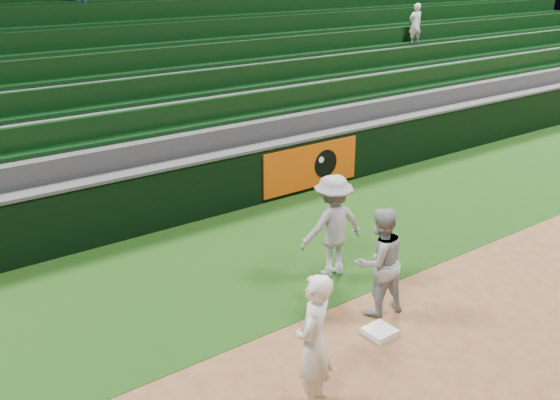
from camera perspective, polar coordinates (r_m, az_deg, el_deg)
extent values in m
plane|color=brown|center=(8.98, 8.29, -12.26)|extent=(70.00, 70.00, 0.00)
cube|color=black|center=(10.99, -2.72, -5.39)|extent=(36.00, 4.20, 0.01)
cube|color=white|center=(9.02, 9.10, -11.81)|extent=(0.39, 0.39, 0.09)
imported|color=white|center=(7.25, 3.08, -12.92)|extent=(0.75, 0.67, 1.71)
imported|color=#989BA2|center=(9.17, 9.08, -5.60)|extent=(0.90, 0.75, 1.65)
imported|color=#999BA5|center=(10.15, 4.83, -2.38)|extent=(1.20, 0.80, 1.73)
cube|color=black|center=(12.50, -8.41, 0.74)|extent=(36.00, 0.35, 1.20)
cube|color=#D84C0A|center=(13.92, 2.87, 3.09)|extent=(2.60, 0.05, 1.00)
cylinder|color=black|center=(14.15, 4.20, 3.35)|extent=(0.64, 0.02, 0.64)
cylinder|color=white|center=(14.00, 3.80, 3.69)|extent=(0.14, 0.02, 0.14)
cube|color=#424244|center=(12.30, -8.57, 3.45)|extent=(36.00, 0.40, 0.06)
cube|color=#323234|center=(13.04, -9.99, 2.55)|extent=(36.00, 0.85, 1.65)
cube|color=black|center=(12.96, -10.81, 7.35)|extent=(36.00, 0.14, 0.50)
cube|color=black|center=(12.87, -10.41, 6.30)|extent=(36.00, 0.45, 0.08)
cube|color=#323234|center=(13.70, -11.68, 4.34)|extent=(36.00, 0.85, 2.10)
cube|color=black|center=(13.62, -12.55, 9.82)|extent=(36.00, 0.14, 0.50)
cube|color=black|center=(13.51, -12.18, 8.85)|extent=(36.00, 0.45, 0.08)
cube|color=#323234|center=(14.39, -13.21, 5.96)|extent=(36.00, 0.85, 2.55)
cube|color=black|center=(14.32, -14.15, 12.05)|extent=(36.00, 0.14, 0.50)
cube|color=black|center=(14.20, -13.80, 11.15)|extent=(36.00, 0.45, 0.08)
cube|color=#323234|center=(15.10, -14.61, 7.42)|extent=(36.00, 0.85, 3.00)
cube|color=black|center=(15.04, -15.62, 14.07)|extent=(36.00, 0.14, 0.50)
cube|color=black|center=(14.91, -15.29, 13.22)|extent=(36.00, 0.45, 0.08)
cube|color=#323234|center=(15.83, -15.89, 8.74)|extent=(36.00, 0.85, 3.45)
cube|color=black|center=(15.79, -16.98, 15.88)|extent=(36.00, 0.14, 0.50)
cube|color=black|center=(15.65, -16.67, 15.10)|extent=(36.00, 0.45, 0.08)
cube|color=#323234|center=(16.57, -17.06, 9.95)|extent=(36.00, 0.85, 3.90)
cube|color=black|center=(16.42, -17.94, 16.80)|extent=(36.00, 0.45, 0.08)
cube|color=#323234|center=(17.33, -18.14, 11.04)|extent=(36.00, 0.85, 4.35)
imported|color=silver|center=(19.33, 12.27, 15.44)|extent=(0.47, 0.35, 1.18)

